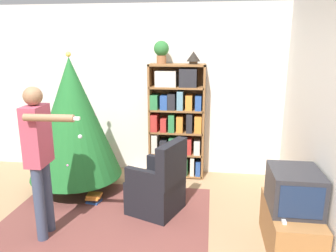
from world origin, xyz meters
name	(u,v)px	position (x,y,z in m)	size (l,w,h in m)	color
ground_plane	(117,247)	(0.00, 0.00, 0.00)	(14.00, 14.00, 0.00)	#9E7A56
wall_back	(153,91)	(0.00, 2.19, 1.30)	(8.00, 0.10, 2.60)	silver
area_rug	(105,221)	(-0.28, 0.45, 0.00)	(2.42, 2.06, 0.01)	brown
bookshelf	(177,122)	(0.40, 1.96, 0.86)	(0.84, 0.32, 1.73)	brown
tv_stand	(290,228)	(1.74, 0.21, 0.23)	(0.47, 0.91, 0.45)	#996638
television	(294,190)	(1.74, 0.21, 0.65)	(0.47, 0.55, 0.39)	#28282D
game_remote	(283,220)	(1.60, -0.06, 0.47)	(0.04, 0.12, 0.02)	white
christmas_tree	(73,119)	(-0.94, 1.26, 1.03)	(1.26, 1.26, 1.92)	#4C3323
armchair	(158,187)	(0.31, 0.78, 0.32)	(0.74, 0.73, 0.92)	black
standing_person	(39,151)	(-0.81, 0.12, 0.96)	(0.64, 0.47, 1.62)	#38425B
potted_plant	(161,51)	(0.17, 1.96, 1.92)	(0.22, 0.22, 0.33)	#935B38
table_lamp	(193,57)	(0.64, 1.96, 1.83)	(0.20, 0.20, 0.18)	#473828
book_pile_near_tree	(94,198)	(-0.57, 0.90, 0.06)	(0.21, 0.19, 0.11)	#284C93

